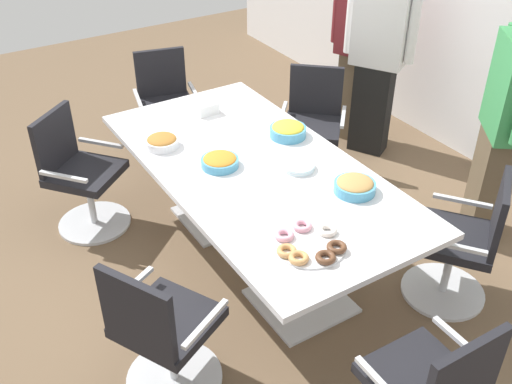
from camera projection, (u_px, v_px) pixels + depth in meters
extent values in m
cube|color=brown|center=(256.00, 256.00, 4.27)|extent=(10.00, 10.00, 0.01)
cube|color=silver|center=(256.00, 169.00, 3.86)|extent=(2.40, 1.20, 0.04)
cube|color=silver|center=(219.00, 216.00, 4.65)|extent=(0.56, 0.56, 0.02)
cylinder|color=silver|center=(217.00, 177.00, 4.45)|extent=(0.09, 0.09, 0.69)
cube|color=silver|center=(301.00, 301.00, 3.88)|extent=(0.56, 0.56, 0.02)
cylinder|color=silver|center=(303.00, 259.00, 3.68)|extent=(0.09, 0.09, 0.69)
cylinder|color=silver|center=(95.00, 223.00, 4.57)|extent=(0.76, 0.76, 0.02)
cylinder|color=silver|center=(91.00, 200.00, 4.45)|extent=(0.05, 0.05, 0.41)
cube|color=black|center=(86.00, 173.00, 4.32)|extent=(0.65, 0.65, 0.06)
cube|color=black|center=(54.00, 140.00, 4.24)|extent=(0.31, 0.36, 0.42)
cube|color=silver|center=(101.00, 143.00, 4.45)|extent=(0.30, 0.26, 0.02)
cube|color=silver|center=(63.00, 177.00, 4.06)|extent=(0.30, 0.26, 0.02)
cylinder|color=silver|center=(175.00, 378.00, 3.37)|extent=(0.73, 0.73, 0.02)
cylinder|color=silver|center=(172.00, 352.00, 3.25)|extent=(0.05, 0.05, 0.41)
cube|color=black|center=(168.00, 322.00, 3.12)|extent=(0.62, 0.62, 0.06)
cube|color=black|center=(137.00, 314.00, 2.84)|extent=(0.41, 0.24, 0.42)
cube|color=silver|center=(129.00, 288.00, 3.16)|extent=(0.20, 0.34, 0.02)
cube|color=silver|center=(206.00, 323.00, 2.95)|extent=(0.20, 0.34, 0.02)
cube|color=black|center=(420.00, 381.00, 2.81)|extent=(0.47, 0.47, 0.06)
cube|color=black|center=(464.00, 379.00, 2.53)|extent=(0.05, 0.44, 0.42)
cube|color=silver|center=(462.00, 343.00, 2.85)|extent=(0.37, 0.04, 0.02)
cylinder|color=silver|center=(442.00, 291.00, 3.95)|extent=(0.76, 0.76, 0.02)
cylinder|color=silver|center=(448.00, 266.00, 3.83)|extent=(0.05, 0.05, 0.41)
cube|color=black|center=(455.00, 238.00, 3.70)|extent=(0.64, 0.64, 0.06)
cube|color=black|center=(499.00, 214.00, 3.51)|extent=(0.29, 0.37, 0.42)
cube|color=silver|center=(454.00, 246.00, 3.45)|extent=(0.31, 0.24, 0.02)
cube|color=silver|center=(462.00, 201.00, 3.83)|extent=(0.31, 0.24, 0.02)
cylinder|color=silver|center=(309.00, 174.00, 5.16)|extent=(0.76, 0.76, 0.02)
cylinder|color=silver|center=(311.00, 152.00, 5.04)|extent=(0.05, 0.05, 0.41)
cube|color=black|center=(312.00, 128.00, 4.90)|extent=(0.65, 0.65, 0.06)
cube|color=black|center=(316.00, 90.00, 4.94)|extent=(0.32, 0.35, 0.42)
cube|color=silver|center=(343.00, 117.00, 4.80)|extent=(0.29, 0.27, 0.02)
cube|color=silver|center=(283.00, 112.00, 4.87)|extent=(0.29, 0.27, 0.02)
cylinder|color=silver|center=(171.00, 152.00, 5.47)|extent=(0.65, 0.65, 0.02)
cylinder|color=silver|center=(170.00, 131.00, 5.35)|extent=(0.05, 0.05, 0.41)
cube|color=black|center=(167.00, 107.00, 5.22)|extent=(0.56, 0.56, 0.06)
cube|color=black|center=(160.00, 73.00, 5.25)|extent=(0.14, 0.43, 0.42)
cube|color=silver|center=(194.00, 91.00, 5.21)|extent=(0.36, 0.12, 0.02)
cube|color=silver|center=(138.00, 99.00, 5.08)|extent=(0.36, 0.12, 0.02)
cube|color=brown|center=(356.00, 97.00, 5.50)|extent=(0.37, 0.31, 0.82)
cube|color=maroon|center=(364.00, 18.00, 5.09)|extent=(0.49, 0.37, 0.65)
cylinder|color=maroon|center=(393.00, 21.00, 4.94)|extent=(0.10, 0.10, 0.58)
cylinder|color=maroon|center=(337.00, 9.00, 5.20)|extent=(0.10, 0.10, 0.58)
cube|color=black|center=(371.00, 108.00, 5.32)|extent=(0.38, 0.33, 0.82)
cube|color=white|center=(381.00, 27.00, 4.91)|extent=(0.49, 0.41, 0.65)
cylinder|color=white|center=(413.00, 28.00, 4.79)|extent=(0.11, 0.11, 0.58)
cylinder|color=white|center=(351.00, 18.00, 4.99)|extent=(0.11, 0.11, 0.58)
cube|color=brown|center=(488.00, 185.00, 4.28)|extent=(0.38, 0.35, 0.84)
cylinder|color=#388C4C|center=(504.00, 67.00, 4.06)|extent=(0.11, 0.11, 0.60)
cylinder|color=#4C9EC6|center=(288.00, 132.00, 4.16)|extent=(0.25, 0.25, 0.07)
ellipsoid|color=yellow|center=(288.00, 127.00, 4.14)|extent=(0.22, 0.22, 0.06)
cylinder|color=white|center=(162.00, 143.00, 4.04)|extent=(0.23, 0.23, 0.06)
ellipsoid|color=#AD702D|center=(162.00, 139.00, 4.03)|extent=(0.20, 0.20, 0.05)
cylinder|color=#4C9EC6|center=(355.00, 187.00, 3.59)|extent=(0.25, 0.25, 0.06)
ellipsoid|color=tan|center=(355.00, 183.00, 3.57)|extent=(0.22, 0.22, 0.06)
cylinder|color=#4C9EC6|center=(220.00, 162.00, 3.84)|extent=(0.24, 0.24, 0.06)
ellipsoid|color=orange|center=(220.00, 159.00, 3.82)|extent=(0.21, 0.21, 0.05)
cylinder|color=white|center=(309.00, 245.00, 3.18)|extent=(0.39, 0.39, 0.01)
torus|color=brown|center=(326.00, 257.00, 3.06)|extent=(0.11, 0.11, 0.03)
torus|color=brown|center=(337.00, 247.00, 3.13)|extent=(0.11, 0.11, 0.03)
torus|color=white|center=(327.00, 230.00, 3.25)|extent=(0.11, 0.11, 0.03)
torus|color=pink|center=(302.00, 226.00, 3.28)|extent=(0.11, 0.11, 0.03)
torus|color=pink|center=(284.00, 235.00, 3.21)|extent=(0.11, 0.11, 0.03)
torus|color=tan|center=(287.00, 251.00, 3.10)|extent=(0.11, 0.11, 0.03)
torus|color=tan|center=(299.00, 258.00, 3.06)|extent=(0.11, 0.11, 0.03)
cylinder|color=white|center=(298.00, 169.00, 3.82)|extent=(0.21, 0.21, 0.01)
cylinder|color=silver|center=(299.00, 168.00, 3.82)|extent=(0.21, 0.21, 0.01)
cylinder|color=white|center=(299.00, 167.00, 3.82)|extent=(0.21, 0.21, 0.01)
cylinder|color=silver|center=(299.00, 166.00, 3.81)|extent=(0.21, 0.21, 0.01)
cylinder|color=white|center=(299.00, 165.00, 3.81)|extent=(0.21, 0.21, 0.01)
cylinder|color=silver|center=(299.00, 165.00, 3.81)|extent=(0.21, 0.21, 0.01)
cube|color=white|center=(205.00, 107.00, 4.47)|extent=(0.16, 0.16, 0.09)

